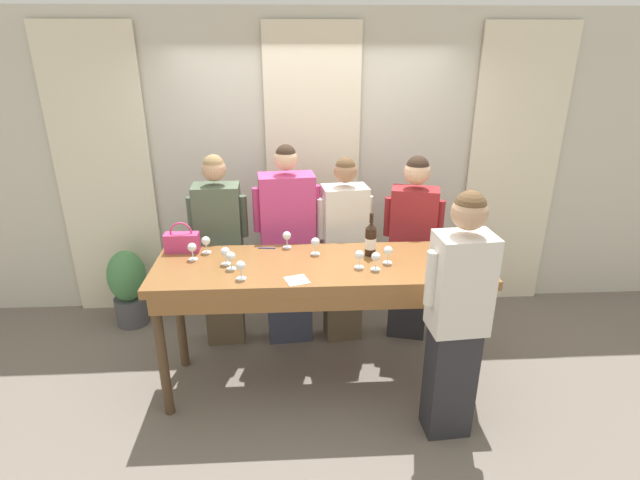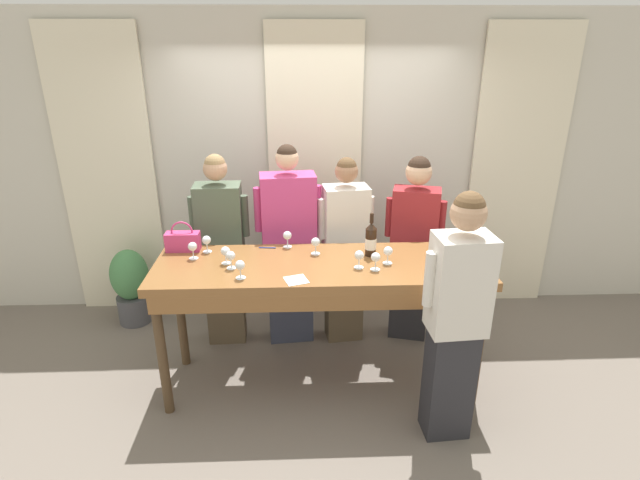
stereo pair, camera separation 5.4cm
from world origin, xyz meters
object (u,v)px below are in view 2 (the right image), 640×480
at_px(handbag, 183,241).
at_px(wine_glass_near_host, 388,252).
at_px(wine_glass_front_mid, 442,254).
at_px(wine_glass_center_mid, 206,241).
at_px(wine_glass_front_left, 231,257).
at_px(wine_glass_back_mid, 316,243).
at_px(guest_pink_top, 289,247).
at_px(tasting_bar, 321,278).
at_px(wine_glass_front_right, 193,247).
at_px(guest_cream_sweater, 345,251).
at_px(host_pouring, 456,317).
at_px(guest_striped_shirt, 413,247).
at_px(wine_bottle, 371,240).
at_px(wine_glass_back_right, 359,256).
at_px(guest_olive_jacket, 222,250).
at_px(wine_glass_center_right, 225,252).
at_px(wine_glass_center_left, 287,236).
at_px(potted_plant, 131,285).
at_px(wine_glass_by_bottle, 240,266).

bearing_deg(handbag, wine_glass_near_host, -11.07).
relative_size(wine_glass_front_mid, wine_glass_center_mid, 1.00).
distance_m(wine_glass_front_left, wine_glass_back_mid, 0.64).
bearing_deg(guest_pink_top, tasting_bar, -70.51).
xyz_separation_m(wine_glass_front_right, guest_cream_sweater, (1.16, 0.54, -0.28)).
relative_size(wine_glass_front_mid, guest_pink_top, 0.07).
distance_m(guest_cream_sweater, host_pouring, 1.36).
xyz_separation_m(guest_cream_sweater, guest_striped_shirt, (0.59, 0.00, 0.02)).
height_order(wine_bottle, wine_glass_back_right, wine_bottle).
distance_m(wine_glass_front_right, guest_striped_shirt, 1.85).
xyz_separation_m(wine_glass_center_mid, wine_glass_back_right, (1.12, -0.32, 0.00)).
bearing_deg(wine_glass_near_host, wine_glass_back_mid, 159.75).
bearing_deg(guest_cream_sweater, wine_glass_center_mid, -158.81).
xyz_separation_m(wine_glass_front_left, guest_olive_jacket, (-0.18, 0.72, -0.26)).
xyz_separation_m(wine_glass_center_right, guest_olive_jacket, (-0.14, 0.64, -0.26)).
distance_m(tasting_bar, guest_pink_top, 0.72).
bearing_deg(wine_glass_back_right, guest_olive_jacket, 145.51).
distance_m(tasting_bar, wine_glass_center_left, 0.45).
height_order(wine_glass_front_right, wine_glass_back_mid, same).
relative_size(wine_glass_near_host, guest_striped_shirt, 0.08).
height_order(wine_glass_center_mid, guest_striped_shirt, guest_striped_shirt).
height_order(tasting_bar, wine_glass_front_right, wine_glass_front_right).
distance_m(wine_glass_back_mid, potted_plant, 2.04).
distance_m(wine_glass_back_right, wine_glass_near_host, 0.22).
distance_m(handbag, potted_plant, 1.25).
bearing_deg(guest_pink_top, wine_glass_by_bottle, -109.29).
height_order(wine_glass_front_left, wine_glass_by_bottle, same).
height_order(tasting_bar, wine_glass_back_right, wine_glass_back_right).
distance_m(handbag, guest_olive_jacket, 0.51).
xyz_separation_m(guest_pink_top, host_pouring, (1.08, -1.21, 0.01)).
xyz_separation_m(wine_bottle, wine_glass_near_host, (0.10, -0.15, -0.03)).
relative_size(wine_glass_by_bottle, guest_olive_jacket, 0.08).
bearing_deg(wine_glass_center_left, wine_glass_front_mid, -18.95).
xyz_separation_m(handbag, wine_glass_back_mid, (1.00, -0.11, 0.01)).
bearing_deg(potted_plant, wine_glass_center_left, -24.39).
height_order(tasting_bar, potted_plant, tasting_bar).
height_order(wine_glass_front_right, wine_glass_center_right, same).
distance_m(wine_glass_front_left, wine_glass_by_bottle, 0.18).
height_order(wine_glass_center_left, wine_glass_back_right, same).
distance_m(wine_glass_back_right, host_pouring, 0.77).
bearing_deg(guest_cream_sweater, handbag, -163.27).
distance_m(wine_glass_front_left, wine_glass_front_right, 0.35).
bearing_deg(wine_bottle, wine_glass_center_left, 163.91).
height_order(wine_bottle, wine_glass_front_left, wine_bottle).
distance_m(wine_bottle, guest_cream_sweater, 0.63).
distance_m(wine_glass_by_bottle, guest_cream_sweater, 1.21).
distance_m(wine_bottle, wine_glass_front_left, 1.03).
xyz_separation_m(wine_glass_center_right, wine_glass_near_host, (1.16, -0.04, 0.00)).
distance_m(wine_glass_center_mid, guest_pink_top, 0.78).
height_order(tasting_bar, wine_glass_center_mid, wine_glass_center_mid).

